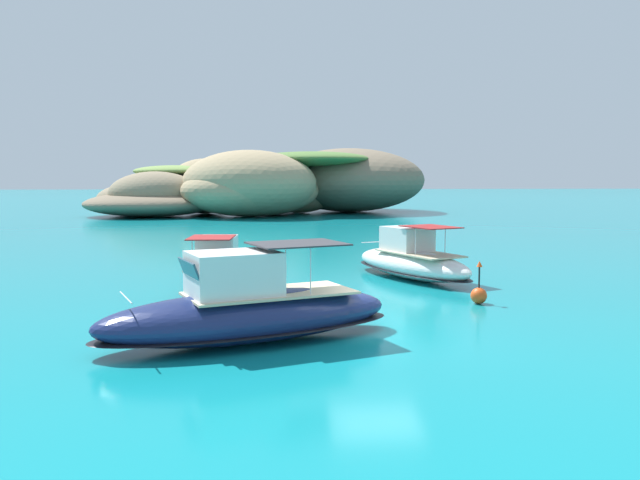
% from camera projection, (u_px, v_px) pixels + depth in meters
% --- Properties ---
extents(ground_plane, '(400.00, 400.00, 0.00)m').
position_uv_depth(ground_plane, '(376.00, 336.00, 17.85)').
color(ground_plane, '#0F7F89').
extents(islet_large, '(33.39, 30.88, 7.74)m').
position_uv_depth(islet_large, '(303.00, 183.00, 75.62)').
color(islet_large, '#756651').
rests_on(islet_large, ground).
extents(islet_small, '(19.41, 18.27, 6.39)m').
position_uv_depth(islet_small, '(166.00, 194.00, 72.68)').
color(islet_small, '#9E8966').
rests_on(islet_small, ground).
extents(motorboat_white, '(5.04, 7.64, 2.32)m').
position_uv_depth(motorboat_white, '(411.00, 261.00, 27.85)').
color(motorboat_white, white).
rests_on(motorboat_white, ground).
extents(motorboat_red, '(2.43, 6.98, 2.16)m').
position_uv_depth(motorboat_red, '(217.00, 272.00, 25.01)').
color(motorboat_red, red).
rests_on(motorboat_red, ground).
extents(motorboat_navy, '(8.51, 5.27, 2.57)m').
position_uv_depth(motorboat_navy, '(248.00, 311.00, 17.13)').
color(motorboat_navy, navy).
rests_on(motorboat_navy, ground).
extents(channel_buoy, '(0.56, 0.56, 1.48)m').
position_uv_depth(channel_buoy, '(479.00, 294.00, 22.30)').
color(channel_buoy, '#E54C19').
rests_on(channel_buoy, ground).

